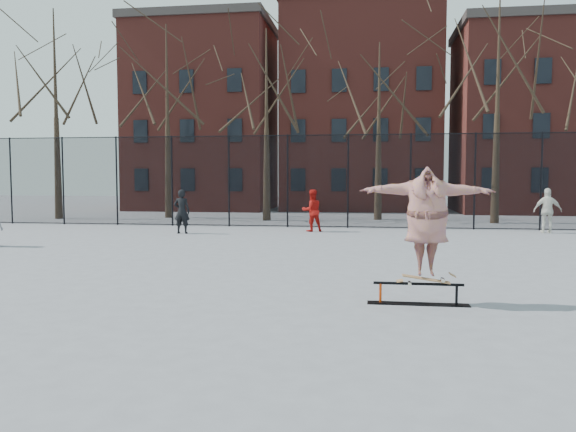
# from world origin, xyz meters

# --- Properties ---
(ground) EXTENTS (100.00, 100.00, 0.00)m
(ground) POSITION_xyz_m (0.00, 0.00, 0.00)
(ground) COLOR slate
(skate_rail) EXTENTS (1.72, 0.26, 0.38)m
(skate_rail) POSITION_xyz_m (2.93, -1.30, 0.15)
(skate_rail) COLOR black
(skate_rail) RESTS_ON ground
(skateboard) EXTENTS (0.86, 0.21, 0.10)m
(skateboard) POSITION_xyz_m (3.06, -1.30, 0.43)
(skateboard) COLOR #A07040
(skateboard) RESTS_ON skate_rail
(skater) EXTENTS (2.28, 0.66, 1.85)m
(skater) POSITION_xyz_m (3.06, -1.30, 1.41)
(skater) COLOR #513483
(skater) RESTS_ON skateboard
(bystander_black) EXTENTS (0.62, 0.41, 1.70)m
(bystander_black) POSITION_xyz_m (-5.05, 9.75, 0.85)
(bystander_black) COLOR black
(bystander_black) RESTS_ON ground
(bystander_red) EXTENTS (1.00, 0.91, 1.68)m
(bystander_red) POSITION_xyz_m (-0.16, 11.25, 0.84)
(bystander_red) COLOR #B61510
(bystander_red) RESTS_ON ground
(bystander_white) EXTENTS (1.05, 0.50, 1.75)m
(bystander_white) POSITION_xyz_m (8.97, 11.94, 0.87)
(bystander_white) COLOR silver
(bystander_white) RESTS_ON ground
(fence) EXTENTS (34.03, 0.07, 4.00)m
(fence) POSITION_xyz_m (-0.01, 13.00, 2.05)
(fence) COLOR black
(fence) RESTS_ON ground
(tree_row) EXTENTS (33.66, 7.46, 10.67)m
(tree_row) POSITION_xyz_m (-0.25, 17.15, 7.36)
(tree_row) COLOR black
(tree_row) RESTS_ON ground
(rowhouses) EXTENTS (29.00, 7.00, 13.00)m
(rowhouses) POSITION_xyz_m (0.72, 26.00, 6.06)
(rowhouses) COLOR maroon
(rowhouses) RESTS_ON ground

